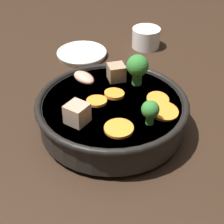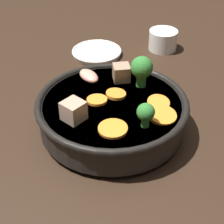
# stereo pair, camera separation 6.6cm
# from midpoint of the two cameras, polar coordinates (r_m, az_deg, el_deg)

# --- Properties ---
(ground_plane) EXTENTS (3.00, 3.00, 0.00)m
(ground_plane) POSITION_cam_midpoint_polar(r_m,az_deg,el_deg) (0.69, -2.76, -2.84)
(ground_plane) COLOR black
(stirfry_bowl) EXTENTS (0.27, 0.27, 0.12)m
(stirfry_bowl) POSITION_cam_midpoint_polar(r_m,az_deg,el_deg) (0.66, -2.81, 0.08)
(stirfry_bowl) COLOR black
(stirfry_bowl) RESTS_ON ground_plane
(side_saucer) EXTENTS (0.12, 0.12, 0.01)m
(side_saucer) POSITION_cam_midpoint_polar(r_m,az_deg,el_deg) (0.93, -6.68, 8.80)
(side_saucer) COLOR white
(side_saucer) RESTS_ON ground_plane
(tea_cup) EXTENTS (0.07, 0.07, 0.05)m
(tea_cup) POSITION_cam_midpoint_polar(r_m,az_deg,el_deg) (0.96, 3.23, 11.22)
(tea_cup) COLOR white
(tea_cup) RESTS_ON ground_plane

